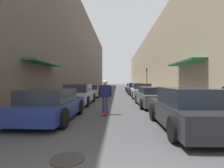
% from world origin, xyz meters
% --- Properties ---
extents(ground, '(140.18, 140.18, 0.00)m').
position_xyz_m(ground, '(0.00, 25.49, 0.00)').
color(ground, '#424244').
extents(curb_strip_left, '(1.80, 63.72, 0.12)m').
position_xyz_m(curb_strip_left, '(-4.49, 31.86, 0.06)').
color(curb_strip_left, gray).
rests_on(curb_strip_left, ground).
extents(curb_strip_right, '(1.80, 63.72, 0.12)m').
position_xyz_m(curb_strip_right, '(4.49, 31.86, 0.06)').
color(curb_strip_right, gray).
rests_on(curb_strip_right, ground).
extents(building_row_left, '(4.90, 63.72, 14.12)m').
position_xyz_m(building_row_left, '(-7.39, 31.86, 7.06)').
color(building_row_left, '#564C47').
rests_on(building_row_left, ground).
extents(building_row_right, '(4.90, 63.72, 9.61)m').
position_xyz_m(building_row_right, '(7.39, 31.85, 4.80)').
color(building_row_right, tan).
rests_on(building_row_right, ground).
extents(parked_car_left_0, '(2.08, 4.21, 1.27)m').
position_xyz_m(parked_car_left_0, '(-2.50, 5.77, 0.62)').
color(parked_car_left_0, navy).
rests_on(parked_car_left_0, ground).
extents(parked_car_left_1, '(1.85, 4.49, 1.40)m').
position_xyz_m(parked_car_left_1, '(-2.44, 10.90, 0.67)').
color(parked_car_left_1, '#B7B7BC').
rests_on(parked_car_left_1, ground).
extents(parked_car_left_2, '(1.90, 4.46, 1.20)m').
position_xyz_m(parked_car_left_2, '(-2.44, 16.58, 0.60)').
color(parked_car_left_2, '#B7B7BC').
rests_on(parked_car_left_2, ground).
extents(parked_car_right_0, '(1.87, 4.23, 1.39)m').
position_xyz_m(parked_car_right_0, '(2.56, 4.56, 0.66)').
color(parked_car_right_0, '#232326').
rests_on(parked_car_right_0, ground).
extents(parked_car_right_1, '(2.06, 4.36, 1.24)m').
position_xyz_m(parked_car_right_1, '(2.57, 9.90, 0.61)').
color(parked_car_right_1, '#515459').
rests_on(parked_car_right_1, ground).
extents(parked_car_right_2, '(1.91, 4.20, 1.37)m').
position_xyz_m(parked_car_right_2, '(2.52, 15.53, 0.66)').
color(parked_car_right_2, silver).
rests_on(parked_car_right_2, ground).
extents(parked_car_right_3, '(2.04, 4.74, 1.38)m').
position_xyz_m(parked_car_right_3, '(2.52, 20.90, 0.66)').
color(parked_car_right_3, '#515459').
rests_on(parked_car_right_3, ground).
extents(parked_car_right_4, '(1.98, 4.25, 1.24)m').
position_xyz_m(parked_car_right_4, '(2.58, 26.88, 0.61)').
color(parked_car_right_4, '#B7B7BC').
rests_on(parked_car_right_4, ground).
extents(skateboarder, '(0.63, 0.78, 1.66)m').
position_xyz_m(skateboarder, '(-0.33, 7.09, 1.02)').
color(skateboarder, '#B2231E').
rests_on(skateboarder, ground).
extents(manhole_cover, '(0.70, 0.70, 0.02)m').
position_xyz_m(manhole_cover, '(-0.76, 2.23, 0.01)').
color(manhole_cover, '#332D28').
rests_on(manhole_cover, ground).
extents(traffic_light, '(0.16, 0.22, 3.27)m').
position_xyz_m(traffic_light, '(4.28, 22.79, 2.15)').
color(traffic_light, '#2D2D2D').
rests_on(traffic_light, curb_strip_right).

